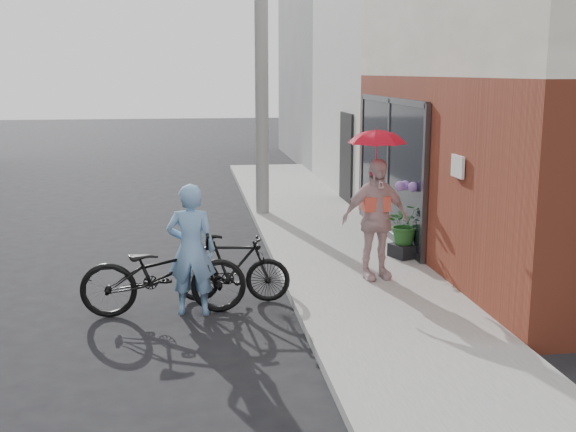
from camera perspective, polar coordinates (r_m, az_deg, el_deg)
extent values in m
plane|color=black|center=(9.57, -4.91, -7.44)|extent=(80.00, 80.00, 0.00)
cube|color=gray|center=(11.73, 4.87, -3.59)|extent=(2.20, 24.00, 0.12)
cube|color=#9E9E99|center=(11.54, -0.77, -3.80)|extent=(0.12, 24.00, 0.12)
cube|color=black|center=(13.17, 8.05, 3.75)|extent=(0.06, 3.80, 2.40)
cube|color=white|center=(10.01, 13.27, 3.84)|extent=(0.04, 0.40, 0.30)
cube|color=silver|center=(19.61, 15.40, 12.19)|extent=(8.00, 6.00, 7.00)
cube|color=slate|center=(26.19, 9.28, 12.13)|extent=(8.00, 8.00, 7.00)
cylinder|color=#9E9E99|center=(15.14, -2.11, 12.94)|extent=(0.28, 0.28, 7.00)
imported|color=#7DADDF|center=(9.26, -7.66, -2.65)|extent=(0.67, 0.49, 1.70)
imported|color=black|center=(9.37, -9.80, -4.45)|extent=(2.11, 0.76, 1.10)
imported|color=black|center=(9.79, -4.40, -4.14)|extent=(1.60, 0.65, 0.93)
imported|color=beige|center=(10.42, 6.91, -0.25)|extent=(1.09, 0.62, 1.75)
imported|color=#F21C3C|center=(10.25, 7.07, 6.44)|extent=(0.79, 0.79, 0.69)
cube|color=black|center=(11.85, 9.22, -2.71)|extent=(0.53, 0.53, 0.22)
imported|color=#286126|center=(11.75, 9.29, -0.61)|extent=(0.61, 0.53, 0.67)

